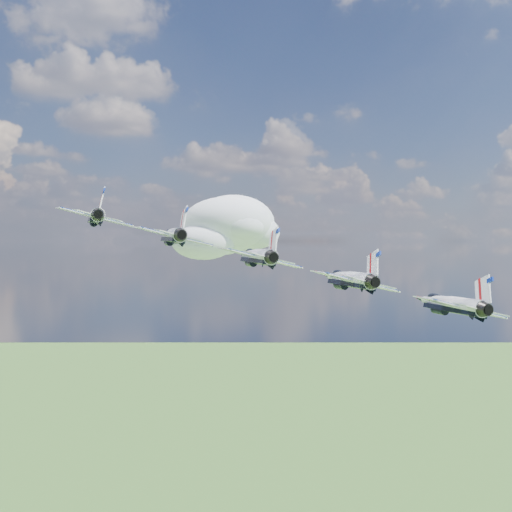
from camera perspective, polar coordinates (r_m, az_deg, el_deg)
name	(u,v)px	position (r m, az deg, el deg)	size (l,w,h in m)	color
cloud_far	(235,234)	(280.20, -1.89, 2.01)	(55.23, 43.39, 21.70)	white
jet_0	(96,216)	(88.21, -14.06, 3.43)	(9.58, 14.19, 4.24)	silver
jet_1	(172,235)	(82.55, -7.45, 1.83)	(9.58, 14.19, 4.24)	silver
jet_2	(256,256)	(78.20, 0.00, 0.00)	(9.58, 14.19, 4.24)	white
jet_3	(348,279)	(75.40, 8.16, -2.00)	(9.58, 14.19, 4.24)	white
jet_4	(449,304)	(74.33, 16.77, -4.07)	(9.58, 14.19, 4.24)	white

